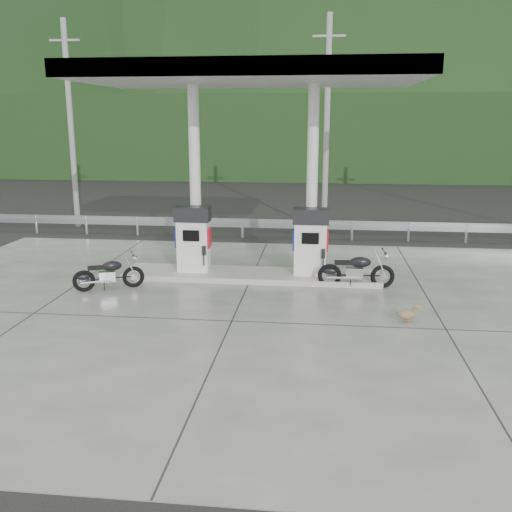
# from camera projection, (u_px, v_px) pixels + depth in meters

# --- Properties ---
(ground) EXTENTS (160.00, 160.00, 0.00)m
(ground) POSITION_uv_depth(u_px,v_px,m) (238.00, 307.00, 13.28)
(ground) COLOR black
(ground) RESTS_ON ground
(forecourt_apron) EXTENTS (18.00, 14.00, 0.02)m
(forecourt_apron) POSITION_uv_depth(u_px,v_px,m) (238.00, 307.00, 13.27)
(forecourt_apron) COLOR #62625E
(forecourt_apron) RESTS_ON ground
(pump_island) EXTENTS (7.00, 1.40, 0.15)m
(pump_island) POSITION_uv_depth(u_px,v_px,m) (251.00, 275.00, 15.67)
(pump_island) COLOR #9E9B93
(pump_island) RESTS_ON forecourt_apron
(gas_pump_left) EXTENTS (0.95, 0.55, 1.80)m
(gas_pump_left) POSITION_uv_depth(u_px,v_px,m) (193.00, 239.00, 15.62)
(gas_pump_left) COLOR silver
(gas_pump_left) RESTS_ON pump_island
(gas_pump_right) EXTENTS (0.95, 0.55, 1.80)m
(gas_pump_right) POSITION_uv_depth(u_px,v_px,m) (310.00, 242.00, 15.27)
(gas_pump_right) COLOR silver
(gas_pump_right) RESTS_ON pump_island
(canopy_column_left) EXTENTS (0.30, 0.30, 5.00)m
(canopy_column_left) POSITION_uv_depth(u_px,v_px,m) (195.00, 179.00, 15.63)
(canopy_column_left) COLOR white
(canopy_column_left) RESTS_ON pump_island
(canopy_column_right) EXTENTS (0.30, 0.30, 5.00)m
(canopy_column_right) POSITION_uv_depth(u_px,v_px,m) (312.00, 180.00, 15.28)
(canopy_column_right) COLOR white
(canopy_column_right) RESTS_ON pump_island
(canopy_roof) EXTENTS (8.50, 5.00, 0.40)m
(canopy_roof) POSITION_uv_depth(u_px,v_px,m) (251.00, 75.00, 14.44)
(canopy_roof) COLOR beige
(canopy_roof) RESTS_ON canopy_column_left
(guardrail) EXTENTS (26.00, 0.16, 1.42)m
(guardrail) POSITION_uv_depth(u_px,v_px,m) (269.00, 219.00, 20.84)
(guardrail) COLOR gray
(guardrail) RESTS_ON ground
(road) EXTENTS (60.00, 7.00, 0.01)m
(road) POSITION_uv_depth(u_px,v_px,m) (277.00, 222.00, 24.39)
(road) COLOR black
(road) RESTS_ON ground
(utility_pole_a) EXTENTS (0.22, 0.22, 8.00)m
(utility_pole_a) POSITION_uv_depth(u_px,v_px,m) (71.00, 126.00, 22.40)
(utility_pole_a) COLOR gray
(utility_pole_a) RESTS_ON ground
(utility_pole_b) EXTENTS (0.22, 0.22, 8.00)m
(utility_pole_b) POSITION_uv_depth(u_px,v_px,m) (327.00, 127.00, 21.30)
(utility_pole_b) COLOR gray
(utility_pole_b) RESTS_ON ground
(tree_band) EXTENTS (80.00, 6.00, 6.00)m
(tree_band) POSITION_uv_depth(u_px,v_px,m) (297.00, 137.00, 41.56)
(tree_band) COLOR black
(tree_band) RESTS_ON ground
(forested_hills) EXTENTS (100.00, 40.00, 140.00)m
(forested_hills) POSITION_uv_depth(u_px,v_px,m) (307.00, 155.00, 71.25)
(forested_hills) COLOR black
(forested_hills) RESTS_ON ground
(motorcycle_left) EXTENTS (1.74, 1.19, 0.79)m
(motorcycle_left) POSITION_uv_depth(u_px,v_px,m) (109.00, 274.00, 14.53)
(motorcycle_left) COLOR black
(motorcycle_left) RESTS_ON forecourt_apron
(motorcycle_right) EXTENTS (1.86, 0.65, 0.87)m
(motorcycle_right) POSITION_uv_depth(u_px,v_px,m) (356.00, 271.00, 14.70)
(motorcycle_right) COLOR black
(motorcycle_right) RESTS_ON forecourt_apron
(duck) EXTENTS (0.49, 0.27, 0.34)m
(duck) POSITION_uv_depth(u_px,v_px,m) (407.00, 315.00, 12.17)
(duck) COLOR brown
(duck) RESTS_ON forecourt_apron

